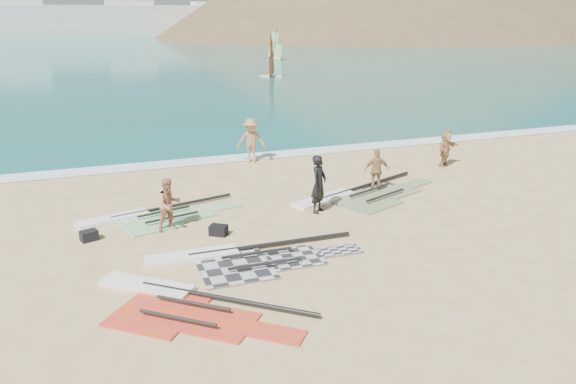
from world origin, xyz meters
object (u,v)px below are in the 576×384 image
object	(u,v)px
person_wetsuit	(319,184)
beachgoer_right	(446,148)
gear_bag_near	(89,236)
gear_bag_far	(218,230)
rig_orange	(358,196)
beachgoer_back	(377,170)
rig_grey	(239,258)
rig_red	(177,303)
beachgoer_mid	(251,141)
rig_green	(150,217)
beachgoer_left	(169,205)

from	to	relation	value
person_wetsuit	beachgoer_right	world-z (taller)	person_wetsuit
gear_bag_near	gear_bag_far	world-z (taller)	gear_bag_far
rig_orange	beachgoer_right	distance (m)	5.99
beachgoer_back	gear_bag_near	bearing A→B (deg)	21.88
person_wetsuit	beachgoer_right	size ratio (longest dim) A/B	1.21
rig_grey	rig_red	world-z (taller)	rig_grey
person_wetsuit	beachgoer_right	bearing A→B (deg)	-17.11
rig_grey	beachgoer_mid	distance (m)	10.23
rig_orange	beachgoer_right	bearing A→B (deg)	2.68
rig_green	beachgoer_left	world-z (taller)	beachgoer_left
gear_bag_far	beachgoer_mid	distance (m)	8.50
rig_green	gear_bag_far	xyz separation A→B (m)	(1.71, -2.15, 0.10)
beachgoer_left	gear_bag_near	bearing A→B (deg)	164.09
gear_bag_near	gear_bag_far	bearing A→B (deg)	-13.98
gear_bag_far	beachgoer_right	xyz separation A→B (m)	(10.91, 4.26, 0.64)
beachgoer_left	beachgoer_right	bearing A→B (deg)	-0.74
gear_bag_far	beachgoer_back	distance (m)	6.86
beachgoer_mid	gear_bag_near	bearing A→B (deg)	-119.89
rig_orange	rig_green	bearing A→B (deg)	155.06
beachgoer_right	gear_bag_near	bearing A→B (deg)	165.09
rig_green	beachgoer_back	size ratio (longest dim) A/B	3.43
rig_red	rig_orange	bearing A→B (deg)	76.67
rig_red	person_wetsuit	distance (m)	7.15
rig_green	rig_orange	distance (m)	7.24
rig_orange	gear_bag_far	xyz separation A→B (m)	(-5.52, -1.78, 0.10)
rig_orange	beachgoer_mid	size ratio (longest dim) A/B	3.18
rig_red	rig_green	bearing A→B (deg)	128.45
gear_bag_near	beachgoer_back	distance (m)	10.16
rig_grey	person_wetsuit	xyz separation A→B (m)	(3.47, 2.72, 0.91)
rig_orange	person_wetsuit	world-z (taller)	person_wetsuit
beachgoer_back	beachgoer_right	xyz separation A→B (m)	(4.45, 2.05, 0.01)
rig_orange	beachgoer_mid	world-z (taller)	beachgoer_mid
person_wetsuit	gear_bag_near	bearing A→B (deg)	137.32
gear_bag_far	beachgoer_left	bearing A→B (deg)	144.21
rig_grey	rig_red	xyz separation A→B (m)	(-1.97, -1.84, -0.00)
person_wetsuit	rig_grey	bearing A→B (deg)	175.94
rig_red	beachgoer_left	bearing A→B (deg)	122.44
beachgoer_left	beachgoer_right	world-z (taller)	beachgoer_left
gear_bag_near	rig_grey	bearing A→B (deg)	-36.98
rig_green	gear_bag_far	world-z (taller)	gear_bag_far
rig_red	beachgoer_mid	distance (m)	12.66
rig_green	person_wetsuit	distance (m)	5.52
rig_grey	beachgoer_left	distance (m)	3.20
beachgoer_mid	beachgoer_back	bearing A→B (deg)	-45.40
person_wetsuit	beachgoer_left	distance (m)	4.82
person_wetsuit	beachgoer_back	distance (m)	3.21
rig_grey	person_wetsuit	world-z (taller)	person_wetsuit
person_wetsuit	beachgoer_left	xyz separation A→B (m)	(-4.82, 0.08, -0.15)
rig_grey	person_wetsuit	size ratio (longest dim) A/B	3.05
rig_red	gear_bag_near	size ratio (longest dim) A/B	9.71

